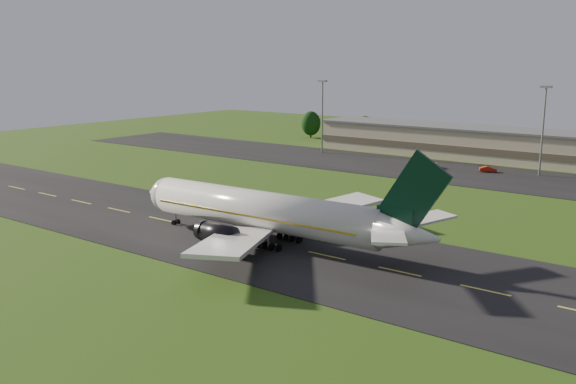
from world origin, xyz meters
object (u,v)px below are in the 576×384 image
Objects in this scene: service_vehicle_a at (435,165)px; service_vehicle_b at (488,169)px; terminal at (566,151)px; light_mast_west at (322,108)px; airliner at (267,212)px; light_mast_centre at (544,120)px.

service_vehicle_b is at bearing -12.35° from service_vehicle_a.
service_vehicle_b is (-12.28, -19.08, -3.23)m from terminal.
light_mast_west reaches higher than service_vehicle_b.
light_mast_west is (-44.57, 79.97, 8.08)m from airliner.
light_mast_west is at bearing -165.24° from terminal.
light_mast_centre is 4.93× the size of service_vehicle_a.
airliner is at bearing 150.50° from service_vehicle_b.
terminal is at bearing 77.80° from airliner.
service_vehicle_a is at bearing -8.57° from light_mast_west.
light_mast_centre is at bearing 76.81° from airliner.
service_vehicle_b is at bearing 84.35° from airliner.
service_vehicle_b is (49.12, -2.90, -11.98)m from light_mast_west.
light_mast_west reaches higher than airliner.
terminal is at bearing 16.91° from service_vehicle_a.
airliner is 0.35× the size of terminal.
light_mast_centre reaches higher than airliner.
light_mast_west is 60.00m from light_mast_centre.
service_vehicle_b is at bearing -122.77° from terminal.
airliner reaches higher than terminal.
airliner is 2.52× the size of light_mast_centre.
service_vehicle_b is at bearing -3.37° from light_mast_west.
terminal is at bearing -58.88° from service_vehicle_b.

